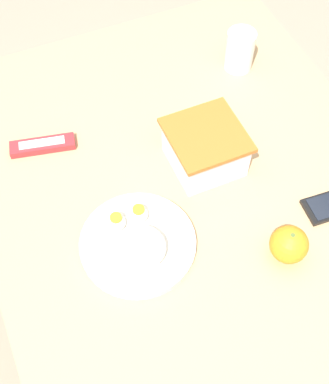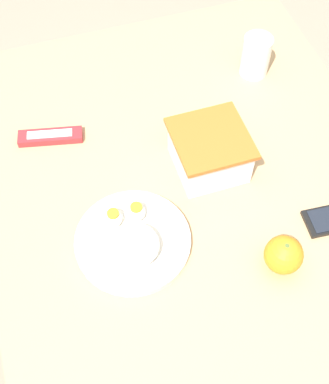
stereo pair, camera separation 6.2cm
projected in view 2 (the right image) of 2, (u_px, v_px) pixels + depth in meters
name	position (u px, v px, depth m)	size (l,w,h in m)	color
ground_plane	(183.00, 309.00, 1.84)	(10.00, 10.00, 0.00)	gray
table	(190.00, 209.00, 1.29)	(1.16, 0.94, 0.76)	tan
food_container	(209.00, 153.00, 1.21)	(0.17, 0.16, 0.10)	white
orange_fruit	(284.00, 255.00, 1.07)	(0.08, 0.08, 0.08)	orange
rice_plate	(133.00, 240.00, 1.11)	(0.24, 0.24, 0.06)	silver
candy_bar	(50.00, 136.00, 1.28)	(0.07, 0.16, 0.02)	#B7282D
drinking_glass	(256.00, 56.00, 1.37)	(0.07, 0.07, 0.11)	silver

